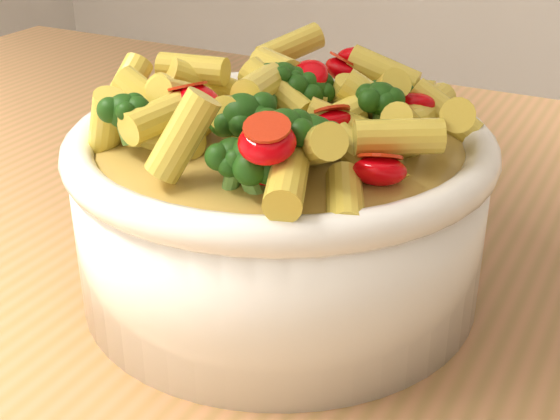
% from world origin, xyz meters
% --- Properties ---
extents(table, '(1.20, 0.80, 0.90)m').
position_xyz_m(table, '(0.00, 0.00, 0.80)').
color(table, '#B1774C').
rests_on(table, ground).
extents(serving_bowl, '(0.23, 0.23, 0.10)m').
position_xyz_m(serving_bowl, '(0.00, -0.03, 0.95)').
color(serving_bowl, white).
rests_on(serving_bowl, table).
extents(pasta_salad, '(0.18, 0.18, 0.04)m').
position_xyz_m(pasta_salad, '(0.00, -0.03, 1.01)').
color(pasta_salad, '#E4CA48').
rests_on(pasta_salad, serving_bowl).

